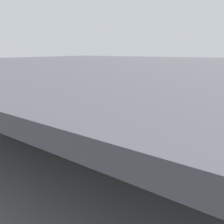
# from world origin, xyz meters

# --- Properties ---
(ground_plane) EXTENTS (110.00, 110.00, 0.00)m
(ground_plane) POSITION_xyz_m (0.00, 0.00, 0.00)
(ground_plane) COLOR slate
(hangar_structure) EXTENTS (121.00, 99.00, 14.88)m
(hangar_structure) POSITION_xyz_m (-0.06, 13.74, 14.26)
(hangar_structure) COLOR #4C4F54
(hangar_structure) RESTS_ON ground_plane
(airplane_main) EXTENTS (33.83, 35.11, 11.06)m
(airplane_main) POSITION_xyz_m (2.01, 6.05, 3.38)
(airplane_main) COLOR white
(airplane_main) RESTS_ON ground_plane
(boarding_stairs) EXTENTS (4.17, 1.65, 4.57)m
(boarding_stairs) POSITION_xyz_m (1.08, -3.68, 0.72)
(boarding_stairs) COLOR slate
(boarding_stairs) RESTS_ON ground_plane
(crew_worker_near_nose) EXTENTS (0.48, 0.37, 1.77)m
(crew_worker_near_nose) POSITION_xyz_m (2.67, -13.73, 1.02)
(crew_worker_near_nose) COLOR #232838
(crew_worker_near_nose) RESTS_ON ground_plane
(crew_worker_by_stairs) EXTENTS (0.52, 0.33, 1.76)m
(crew_worker_by_stairs) POSITION_xyz_m (-0.85, 0.13, 1.01)
(crew_worker_by_stairs) COLOR #232838
(crew_worker_by_stairs) RESTS_ON ground_plane
(airplane_distant) EXTENTS (30.14, 29.75, 9.86)m
(airplane_distant) POSITION_xyz_m (-22.33, 26.45, 3.15)
(airplane_distant) COLOR white
(airplane_distant) RESTS_ON ground_plane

